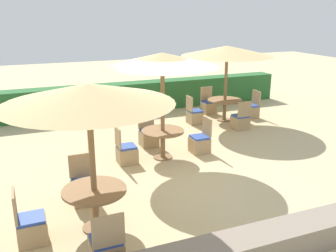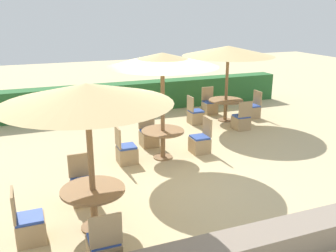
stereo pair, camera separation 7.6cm
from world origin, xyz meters
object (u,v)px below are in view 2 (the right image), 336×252
object	(u,v)px
patio_chair_center_west	(126,153)
patio_chair_back_right_west	(195,116)
patio_chair_center_north	(149,136)
patio_chair_center_east	(200,143)
patio_chair_back_right_east	(252,110)
patio_chair_back_right_north	(210,106)
round_table_back_right	(226,104)
patio_chair_front_left_north	(83,189)
patio_chair_front_left_south	(104,249)
parasol_front_left	(86,94)
parasol_back_right	(228,51)
round_table_front_left	(93,197)
round_table_center	(163,136)
parasol_center	(162,60)
patio_chair_front_left_west	(29,227)
patio_chair_back_right_south	(241,121)

from	to	relation	value
patio_chair_center_west	patio_chair_back_right_west	size ratio (longest dim) A/B	1.00
patio_chair_center_north	patio_chair_center_east	distance (m)	1.46
patio_chair_back_right_east	patio_chair_back_right_north	bearing A→B (deg)	46.21
patio_chair_back_right_west	round_table_back_right	bearing A→B (deg)	87.14
patio_chair_front_left_north	patio_chair_center_north	world-z (taller)	same
round_table_back_right	patio_chair_front_left_south	bearing A→B (deg)	-132.32
parasol_front_left	parasol_back_right	distance (m)	7.27
round_table_back_right	patio_chair_back_right_west	bearing A→B (deg)	177.14
round_table_front_left	round_table_center	size ratio (longest dim) A/B	1.02
patio_chair_back_right_north	parasol_center	bearing A→B (deg)	47.65
patio_chair_center_west	parasol_back_right	distance (m)	5.15
patio_chair_front_left_west	parasol_front_left	bearing A→B (deg)	90.64
round_table_front_left	patio_chair_back_right_east	size ratio (longest dim) A/B	1.16
patio_chair_back_right_west	patio_chair_back_right_north	bearing A→B (deg)	133.49
parasol_front_left	patio_chair_center_east	bearing A→B (deg)	37.99
patio_chair_front_left_south	round_table_back_right	bearing A→B (deg)	47.68
parasol_front_left	patio_chair_front_left_south	bearing A→B (deg)	-92.95
patio_chair_back_right_north	patio_chair_back_right_south	world-z (taller)	same
patio_chair_center_west	round_table_back_right	bearing A→B (deg)	119.70
parasol_center	patio_chair_center_north	xyz separation A→B (m)	(-0.04, 0.97, -2.21)
round_table_front_left	parasol_front_left	bearing A→B (deg)	0.00
parasol_back_right	round_table_back_right	world-z (taller)	parasol_back_right
round_table_front_left	patio_chair_center_west	xyz separation A→B (m)	(1.27, 2.57, -0.32)
patio_chair_front_left_south	patio_chair_back_right_east	distance (m)	8.77
round_table_center	patio_chair_center_west	xyz separation A→B (m)	(-0.95, 0.02, -0.31)
patio_chair_front_left_north	patio_chair_back_right_south	size ratio (longest dim) A/B	1.00
patio_chair_front_left_west	patio_chair_back_right_south	world-z (taller)	same
patio_chair_front_left_west	patio_chair_back_right_east	bearing A→B (deg)	123.29
patio_chair_center_east	patio_chair_back_right_west	distance (m)	2.62
round_table_front_left	patio_chair_front_left_south	world-z (taller)	patio_chair_front_left_south
patio_chair_center_west	patio_chair_back_right_north	xyz separation A→B (m)	(4.04, 3.37, 0.00)
parasol_front_left	patio_chair_back_right_south	bearing A→B (deg)	35.94
patio_chair_front_left_south	patio_chair_back_right_south	xyz separation A→B (m)	(5.40, 4.91, 0.00)
patio_chair_center_west	patio_chair_center_north	bearing A→B (deg)	136.54
parasol_center	patio_chair_center_north	world-z (taller)	parasol_center
parasol_front_left	patio_chair_back_right_south	size ratio (longest dim) A/B	2.92
patio_chair_center_north	patio_chair_back_right_south	size ratio (longest dim) A/B	1.00
round_table_front_left	patio_chair_center_east	xyz separation A→B (m)	(3.26, 2.55, -0.32)
patio_chair_front_left_west	patio_chair_back_right_west	size ratio (longest dim) A/B	1.00
patio_chair_back_right_east	parasol_back_right	bearing A→B (deg)	88.72
patio_chair_front_left_south	patio_chair_front_left_north	bearing A→B (deg)	89.26
patio_chair_back_right_west	patio_chair_front_left_north	bearing A→B (deg)	-47.47
parasol_front_left	round_table_back_right	size ratio (longest dim) A/B	2.35
patio_chair_front_left_south	patio_chair_center_west	world-z (taller)	same
round_table_back_right	parasol_center	bearing A→B (deg)	-143.20
patio_chair_center_east	patio_chair_back_right_south	bearing A→B (deg)	-57.51
patio_chair_front_left_north	patio_chair_front_left_west	xyz separation A→B (m)	(-1.02, -1.03, 0.00)
patio_chair_front_left_north	parasol_back_right	distance (m)	6.96
patio_chair_center_west	patio_chair_center_north	size ratio (longest dim) A/B	1.00
patio_chair_front_left_west	round_table_back_right	bearing A→B (deg)	127.49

